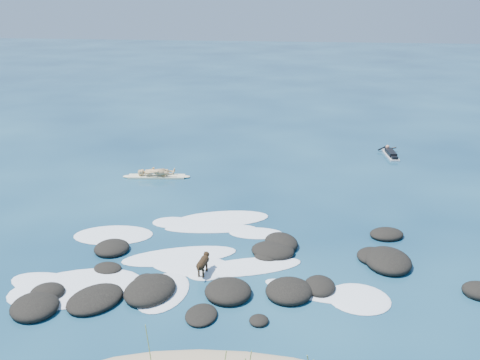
# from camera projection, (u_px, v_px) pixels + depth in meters

# --- Properties ---
(ground) EXTENTS (160.00, 160.00, 0.00)m
(ground) POSITION_uv_depth(u_px,v_px,m) (267.00, 244.00, 18.67)
(ground) COLOR #0A2642
(ground) RESTS_ON ground
(reef_rocks) EXTENTS (13.99, 7.76, 0.54)m
(reef_rocks) POSITION_uv_depth(u_px,v_px,m) (241.00, 275.00, 16.40)
(reef_rocks) COLOR black
(reef_rocks) RESTS_ON ground
(breaking_foam) EXTENTS (11.77, 8.71, 0.12)m
(breaking_foam) POSITION_uv_depth(u_px,v_px,m) (178.00, 260.00, 17.54)
(breaking_foam) COLOR white
(breaking_foam) RESTS_ON ground
(standing_surfer_rig) EXTENTS (3.22, 0.88, 1.83)m
(standing_surfer_rig) POSITION_uv_depth(u_px,v_px,m) (156.00, 163.00, 25.10)
(standing_surfer_rig) COLOR beige
(standing_surfer_rig) RESTS_ON ground
(paddling_surfer_rig) EXTENTS (1.03, 2.31, 0.40)m
(paddling_surfer_rig) POSITION_uv_depth(u_px,v_px,m) (391.00, 153.00, 28.63)
(paddling_surfer_rig) COLOR silver
(paddling_surfer_rig) RESTS_ON ground
(dog) EXTENTS (0.34, 1.05, 0.66)m
(dog) POSITION_uv_depth(u_px,v_px,m) (203.00, 262.00, 16.50)
(dog) COLOR black
(dog) RESTS_ON ground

